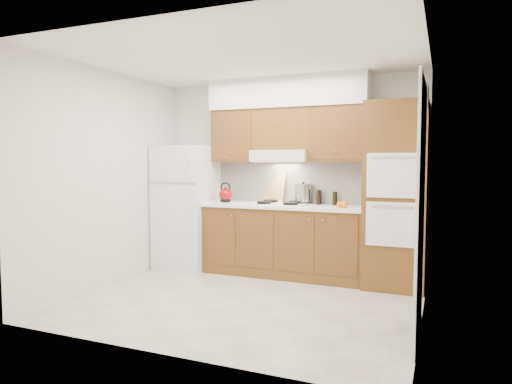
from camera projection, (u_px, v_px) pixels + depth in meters
floor at (245, 301)px, 4.94m from camera, size 3.60×3.60×0.00m
ceiling at (244, 57)px, 4.76m from camera, size 3.60×3.60×0.00m
wall_back at (289, 176)px, 6.23m from camera, size 3.60×0.02×2.60m
wall_left at (109, 178)px, 5.53m from camera, size 0.02×3.00×2.60m
wall_right at (425, 184)px, 4.16m from camera, size 0.02×3.00×2.60m
fridge at (187, 207)px, 6.47m from camera, size 0.75×0.72×1.72m
base_cabinets at (283, 241)px, 6.00m from camera, size 2.11×0.60×0.90m
countertop at (283, 206)px, 5.96m from camera, size 2.13×0.62×0.04m
backsplash at (290, 182)px, 6.21m from camera, size 2.11×0.03×0.56m
oven_cabinet at (396, 196)px, 5.40m from camera, size 0.70×0.65×2.20m
upper_cab_left at (236, 136)px, 6.31m from camera, size 0.63×0.33×0.70m
upper_cab_right at (339, 134)px, 5.77m from camera, size 0.73×0.33×0.70m
range_hood at (282, 156)px, 6.01m from camera, size 0.75×0.45×0.15m
upper_cab_over_hood at (283, 130)px, 6.04m from camera, size 0.75×0.33×0.55m
soffit at (287, 93)px, 5.98m from camera, size 2.13×0.36×0.40m
cooktop at (280, 204)px, 6.00m from camera, size 0.74×0.50×0.01m
doorway at (421, 216)px, 3.86m from camera, size 0.02×0.90×2.10m
wall_clock at (427, 98)px, 4.62m from camera, size 0.02×0.30×0.30m
kettle at (225, 195)px, 6.29m from camera, size 0.22×0.22×0.18m
cutting_board at (275, 188)px, 6.27m from camera, size 0.34×0.20×0.42m
stock_pot at (303, 193)px, 6.04m from camera, size 0.26×0.26×0.23m
condiment_a at (318, 197)px, 5.94m from camera, size 0.07×0.07×0.20m
condiment_b at (319, 197)px, 5.99m from camera, size 0.06×0.06×0.18m
condiment_c at (335, 198)px, 5.88m from camera, size 0.07×0.07×0.18m
orange_near at (340, 205)px, 5.59m from camera, size 0.09×0.09×0.07m
orange_far at (344, 204)px, 5.56m from camera, size 0.09×0.09×0.08m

